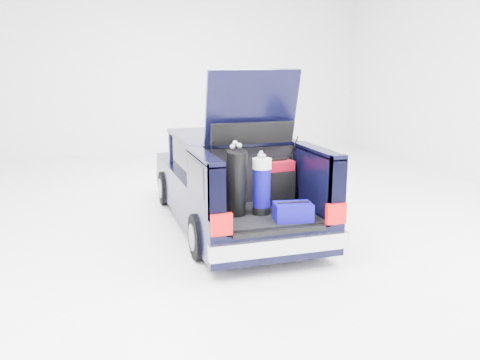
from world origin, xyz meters
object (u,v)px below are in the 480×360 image
object	(u,v)px
blue_golf_bag	(262,186)
red_suitcase	(279,182)
black_golf_bag	(236,183)
blue_duffel	(293,212)
car	(229,182)

from	to	relation	value
blue_golf_bag	red_suitcase	bearing A→B (deg)	27.15
black_golf_bag	blue_duffel	world-z (taller)	black_golf_bag
car	blue_golf_bag	bearing A→B (deg)	-90.41
car	blue_duffel	size ratio (longest dim) A/B	9.08
red_suitcase	blue_golf_bag	world-z (taller)	blue_golf_bag
car	black_golf_bag	bearing A→B (deg)	-102.64
black_golf_bag	blue_duffel	size ratio (longest dim) A/B	1.91
blue_duffel	black_golf_bag	bearing A→B (deg)	155.48
car	blue_duffel	distance (m)	2.02
car	blue_duffel	world-z (taller)	car
car	black_golf_bag	distance (m)	1.68
car	red_suitcase	xyz separation A→B (m)	(0.39, -1.19, 0.23)
black_golf_bag	blue_golf_bag	bearing A→B (deg)	7.14
car	black_golf_bag	xyz separation A→B (m)	(-0.36, -1.60, 0.37)
red_suitcase	blue_golf_bag	size ratio (longest dim) A/B	0.77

